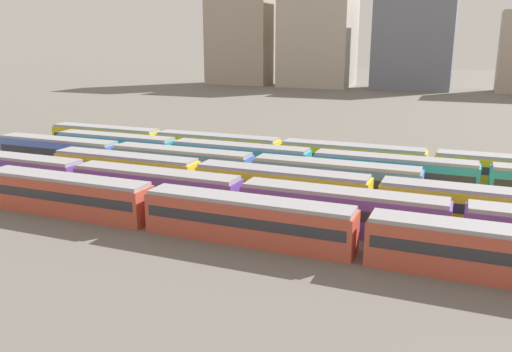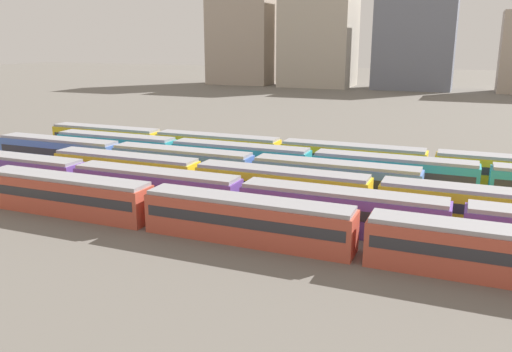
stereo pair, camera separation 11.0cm
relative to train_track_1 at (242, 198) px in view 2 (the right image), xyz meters
name	(u,v)px [view 2 (the right image)]	position (x,y,z in m)	size (l,w,h in m)	color
ground_plane	(126,179)	(-18.90, 7.80, -1.90)	(600.00, 600.00, 0.00)	#666059
train_track_1	(242,198)	(0.00, 0.00, 0.00)	(74.70, 3.06, 3.75)	#6B429E
train_track_2	(484,209)	(20.94, 5.20, 0.00)	(93.60, 3.06, 3.75)	yellow
train_track_3	(181,164)	(-12.57, 10.40, 0.00)	(55.80, 3.06, 3.75)	#4C70BC
train_track_4	(485,181)	(21.18, 15.60, 0.00)	(112.50, 3.06, 3.75)	teal
train_track_5	(431,166)	(15.39, 20.80, 0.00)	(112.50, 3.06, 3.75)	yellow
distant_building_0	(242,30)	(-66.37, 150.72, 19.08)	(25.07, 16.86, 41.97)	#A89989
distant_building_1	(319,35)	(-35.15, 150.72, 16.83)	(25.90, 21.79, 37.46)	#B2A899
distant_building_2	(415,44)	(-0.54, 150.72, 13.76)	(26.75, 17.64, 31.32)	slate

